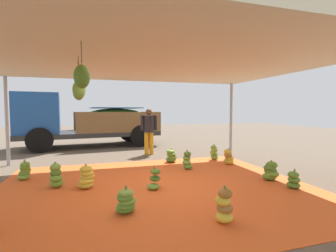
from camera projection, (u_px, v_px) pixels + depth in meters
The scene contains 17 objects.
ground_plane at pixel (135, 160), 8.12m from camera, with size 40.00×40.00×0.00m, color brown.
tarp_orange at pixel (156, 187), 5.25m from camera, with size 6.67×5.52×0.01m, color #E05B23.
tent_canopy at pixel (155, 61), 4.99m from camera, with size 8.00×7.00×2.76m.
banana_bunch_0 at pixel (214, 153), 8.12m from camera, with size 0.35×0.34×0.54m.
banana_bunch_1 at pixel (126, 202), 3.91m from camera, with size 0.44×0.44×0.44m.
banana_bunch_3 at pixel (154, 180), 5.09m from camera, with size 0.38×0.38×0.49m.
banana_bunch_4 at pixel (25, 171), 5.79m from camera, with size 0.35×0.35×0.48m.
banana_bunch_5 at pixel (224, 206), 3.60m from camera, with size 0.39×0.39×0.55m.
banana_bunch_6 at pixel (187, 161), 6.82m from camera, with size 0.34×0.34×0.55m.
banana_bunch_7 at pixel (171, 156), 7.80m from camera, with size 0.46×0.44×0.44m.
banana_bunch_8 at pixel (229, 157), 7.44m from camera, with size 0.38×0.37×0.50m.
banana_bunch_9 at pixel (293, 180), 5.15m from camera, with size 0.38×0.38×0.42m.
banana_bunch_10 at pixel (87, 178), 5.16m from camera, with size 0.42×0.44×0.52m.
banana_bunch_11 at pixel (56, 176), 5.19m from camera, with size 0.37×0.39×0.56m.
banana_bunch_13 at pixel (271, 171), 5.75m from camera, with size 0.45×0.47×0.48m.
cargo_truck_main at pixel (86, 121), 11.21m from camera, with size 6.30×3.11×2.40m.
worker_0 at pixel (149, 128), 9.17m from camera, with size 0.64×0.39×1.74m.
Camera 1 is at (-1.20, -5.02, 1.66)m, focal length 25.86 mm.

